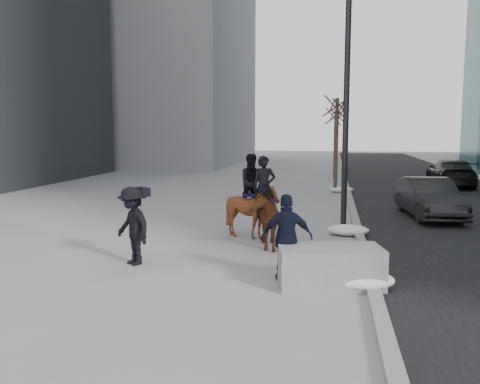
% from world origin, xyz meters
% --- Properties ---
extents(ground, '(120.00, 120.00, 0.00)m').
position_xyz_m(ground, '(0.00, 0.00, 0.00)').
color(ground, gray).
rests_on(ground, ground).
extents(road, '(8.00, 90.00, 0.01)m').
position_xyz_m(road, '(7.00, 10.00, 0.01)').
color(road, black).
rests_on(road, ground).
extents(curb, '(0.25, 90.00, 0.12)m').
position_xyz_m(curb, '(3.00, 10.00, 0.06)').
color(curb, gray).
rests_on(curb, ground).
extents(planter, '(2.12, 1.35, 0.78)m').
position_xyz_m(planter, '(2.20, -1.21, 0.39)').
color(planter, gray).
rests_on(planter, ground).
extents(car_near, '(1.88, 4.25, 1.36)m').
position_xyz_m(car_near, '(5.52, 7.21, 0.68)').
color(car_near, black).
rests_on(car_near, ground).
extents(car_far, '(2.30, 5.08, 1.45)m').
position_xyz_m(car_far, '(8.46, 17.50, 0.72)').
color(car_far, black).
rests_on(car_far, ground).
extents(tree_near, '(1.20, 1.20, 4.96)m').
position_xyz_m(tree_near, '(2.40, 13.62, 2.48)').
color(tree_near, '#372D20').
rests_on(tree_near, ground).
extents(tree_far, '(1.20, 1.20, 4.58)m').
position_xyz_m(tree_far, '(2.40, 20.82, 2.29)').
color(tree_far, '#3C3323').
rests_on(tree_far, ground).
extents(mounted_left, '(1.23, 1.96, 2.35)m').
position_xyz_m(mounted_left, '(0.49, 1.87, 0.87)').
color(mounted_left, '#441D0D').
rests_on(mounted_left, ground).
extents(mounted_right, '(1.67, 1.76, 2.35)m').
position_xyz_m(mounted_right, '(0.04, 2.86, 0.94)').
color(mounted_right, '#4D1C0F').
rests_on(mounted_right, ground).
extents(feeder, '(1.09, 0.95, 1.75)m').
position_xyz_m(feeder, '(1.34, -0.98, 0.88)').
color(feeder, black).
rests_on(feeder, ground).
extents(camera_crew, '(1.29, 1.21, 1.75)m').
position_xyz_m(camera_crew, '(-2.16, -0.34, 0.89)').
color(camera_crew, black).
rests_on(camera_crew, ground).
extents(lamppost, '(0.25, 0.88, 9.09)m').
position_xyz_m(lamppost, '(2.60, 5.32, 4.99)').
color(lamppost, black).
rests_on(lamppost, ground).
extents(snow_piles, '(1.43, 15.78, 0.36)m').
position_xyz_m(snow_piles, '(2.70, 3.86, 0.16)').
color(snow_piles, white).
rests_on(snow_piles, ground).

